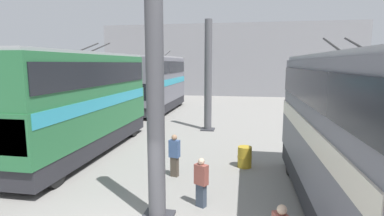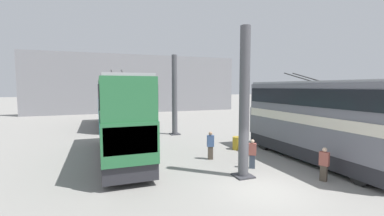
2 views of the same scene
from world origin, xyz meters
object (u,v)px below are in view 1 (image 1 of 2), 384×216
Objects in this scene: bus_right_mid at (83,97)px; person_aisle_foreground at (201,181)px; person_aisle_midway at (174,154)px; bus_left_near at (353,129)px; bus_right_far at (160,80)px; oil_drum at (245,157)px.

person_aisle_foreground is (-4.62, -6.64, -2.05)m from bus_right_mid.
bus_right_mid is at bearing 81.53° from person_aisle_midway.
bus_left_near is at bearing -113.59° from bus_right_mid.
bus_right_far is at bearing 32.60° from person_aisle_midway.
bus_right_mid is at bearing 66.41° from bus_left_near.
bus_right_far reaches higher than bus_left_near.
person_aisle_midway is (2.39, 1.44, 0.08)m from person_aisle_foreground.
bus_right_far is 6.07× the size of person_aisle_midway.
person_aisle_foreground is at bearing 161.22° from oil_drum.
bus_left_near reaches higher than person_aisle_midway.
bus_left_near is 11.93m from bus_right_mid.
bus_right_mid is at bearing 84.35° from person_aisle_foreground.
bus_left_near is 6.54m from person_aisle_midway.
person_aisle_midway reaches higher than oil_drum.
bus_right_far is at bearing 48.92° from person_aisle_foreground.
bus_right_mid is 8.38m from oil_drum.
person_aisle_foreground reaches higher than oil_drum.
bus_right_mid is 6.27× the size of person_aisle_midway.
person_aisle_foreground is 4.25m from oil_drum.
person_aisle_midway is at bearing -162.15° from bus_right_far.
person_aisle_midway is at bearing 66.09° from bus_left_near.
bus_right_far is 19.78m from person_aisle_foreground.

